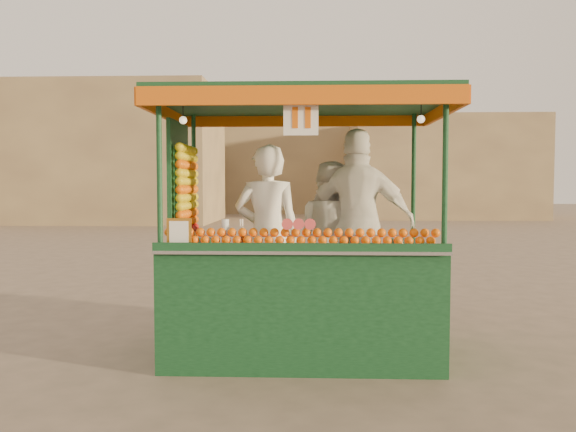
{
  "coord_description": "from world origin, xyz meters",
  "views": [
    {
      "loc": [
        0.27,
        -5.63,
        1.67
      ],
      "look_at": [
        0.06,
        -0.07,
        1.37
      ],
      "focal_mm": 35.55,
      "sensor_mm": 36.0,
      "label": 1
    }
  ],
  "objects_px": {
    "juice_cart": "(294,272)",
    "vendor_left": "(267,235)",
    "vendor_middle": "(330,238)",
    "vendor_right": "(358,223)"
  },
  "relations": [
    {
      "from": "juice_cart",
      "to": "vendor_left",
      "type": "height_order",
      "value": "juice_cart"
    },
    {
      "from": "juice_cart",
      "to": "vendor_right",
      "type": "relative_size",
      "value": 1.42
    },
    {
      "from": "vendor_right",
      "to": "juice_cart",
      "type": "bearing_deg",
      "value": 39.25
    },
    {
      "from": "vendor_left",
      "to": "juice_cart",
      "type": "bearing_deg",
      "value": 163.11
    },
    {
      "from": "juice_cart",
      "to": "vendor_left",
      "type": "distance_m",
      "value": 0.45
    },
    {
      "from": "juice_cart",
      "to": "vendor_middle",
      "type": "height_order",
      "value": "juice_cart"
    },
    {
      "from": "juice_cart",
      "to": "vendor_left",
      "type": "xyz_separation_m",
      "value": [
        -0.27,
        0.08,
        0.36
      ]
    },
    {
      "from": "vendor_left",
      "to": "vendor_middle",
      "type": "height_order",
      "value": "vendor_left"
    },
    {
      "from": "juice_cart",
      "to": "vendor_middle",
      "type": "bearing_deg",
      "value": 55.65
    },
    {
      "from": "vendor_left",
      "to": "vendor_right",
      "type": "xyz_separation_m",
      "value": [
        0.92,
        0.31,
        0.1
      ]
    }
  ]
}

